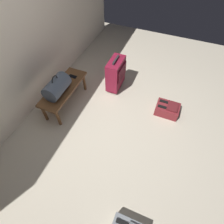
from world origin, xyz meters
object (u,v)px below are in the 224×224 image
duffel_bag_slate (57,87)px  backpack_maroon (167,109)px  bench (64,90)px  cell_phone (73,76)px  suitcase_upright_burgundy (116,74)px

duffel_bag_slate → backpack_maroon: duffel_bag_slate is taller
bench → backpack_maroon: bench is taller
bench → cell_phone: bearing=-1.4°
duffel_bag_slate → cell_phone: size_ratio=3.06×
suitcase_upright_burgundy → backpack_maroon: suitcase_upright_burgundy is taller
bench → suitcase_upright_burgundy: (0.72, -0.65, -0.00)m
cell_phone → suitcase_upright_burgundy: suitcase_upright_burgundy is taller
bench → backpack_maroon: (0.46, -1.69, -0.24)m
cell_phone → suitcase_upright_burgundy: (0.42, -0.64, -0.06)m
bench → cell_phone: (0.30, -0.01, 0.06)m
duffel_bag_slate → backpack_maroon: bearing=-70.9°
duffel_bag_slate → backpack_maroon: size_ratio=1.16×
duffel_bag_slate → cell_phone: bearing=-1.0°
bench → cell_phone: cell_phone is taller
cell_phone → bench: bearing=178.6°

